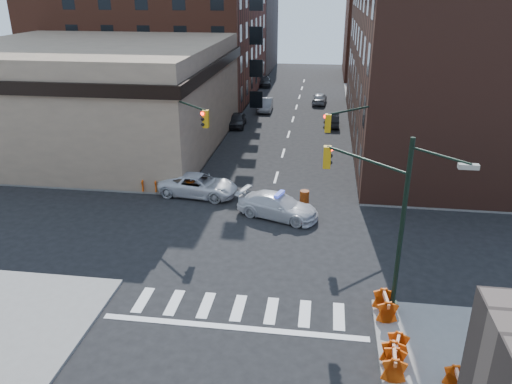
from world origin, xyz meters
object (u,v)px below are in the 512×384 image
(police_car, at_px, (278,206))
(pedestrian_b, at_px, (135,170))
(barricade_se_a, at_px, (385,306))
(barricade_nw_a, at_px, (150,185))
(pickup, at_px, (199,185))
(barrel_road, at_px, (304,198))
(parked_car_wnear, at_px, (237,120))
(pedestrian_a, at_px, (125,174))
(parked_car_wfar, at_px, (265,105))
(parked_car_enear, at_px, (332,119))
(barrel_bank, at_px, (191,188))

(police_car, bearing_deg, pedestrian_b, 86.73)
(barricade_se_a, height_order, barricade_nw_a, barricade_se_a)
(barricade_nw_a, bearing_deg, pickup, -2.38)
(pedestrian_b, distance_m, barrel_road, 12.83)
(parked_car_wnear, xyz_separation_m, barricade_nw_a, (-2.92, -18.47, -0.08))
(pedestrian_b, xyz_separation_m, barricade_nw_a, (1.78, -1.78, -0.37))
(barrel_road, relative_size, barricade_se_a, 0.81)
(pedestrian_a, height_order, barricade_nw_a, pedestrian_a)
(pedestrian_a, xyz_separation_m, pedestrian_b, (0.46, 0.76, 0.02))
(parked_car_wfar, distance_m, pedestrian_b, 25.03)
(pedestrian_a, height_order, pedestrian_b, pedestrian_b)
(pickup, bearing_deg, parked_car_wfar, 3.57)
(parked_car_wfar, relative_size, pedestrian_a, 2.69)
(police_car, relative_size, parked_car_enear, 1.26)
(police_car, relative_size, barrel_road, 4.80)
(pedestrian_a, bearing_deg, barrel_road, 19.39)
(parked_car_wfar, bearing_deg, police_car, -83.08)
(police_car, relative_size, barrel_bank, 4.68)
(parked_car_wnear, height_order, pedestrian_b, pedestrian_b)
(pickup, bearing_deg, barricade_nw_a, 98.54)
(pedestrian_b, relative_size, barricade_se_a, 1.24)
(barrel_road, xyz_separation_m, barricade_nw_a, (-10.79, 0.73, 0.07))
(parked_car_wnear, bearing_deg, police_car, -76.18)
(parked_car_wfar, xyz_separation_m, barrel_road, (5.84, -26.62, -0.18))
(parked_car_wfar, xyz_separation_m, barrel_bank, (-2.03, -26.00, -0.16))
(pickup, xyz_separation_m, parked_car_wnear, (-0.54, 18.37, -0.06))
(parked_car_wfar, xyz_separation_m, pedestrian_b, (-6.73, -24.11, 0.26))
(pedestrian_b, relative_size, barrel_bank, 1.50)
(police_car, distance_m, parked_car_wnear, 22.02)
(pickup, xyz_separation_m, barrel_bank, (-0.54, -0.20, -0.20))
(barrel_bank, xyz_separation_m, barricade_se_a, (11.94, -12.26, 0.10))
(parked_car_enear, distance_m, barricade_se_a, 32.57)
(pickup, height_order, parked_car_wnear, pickup)
(pickup, height_order, barrel_road, pickup)
(barricade_nw_a, bearing_deg, barrel_road, -7.89)
(parked_car_wfar, bearing_deg, barricade_se_a, -77.06)
(barricade_nw_a, bearing_deg, pedestrian_b, 130.87)
(pedestrian_a, xyz_separation_m, barrel_road, (13.03, -1.75, -0.42))
(barricade_se_a, bearing_deg, pedestrian_a, 46.74)
(pickup, bearing_deg, barrel_road, -89.53)
(parked_car_wnear, distance_m, parked_car_wfar, 7.69)
(barricade_nw_a, bearing_deg, parked_car_wfar, 75.13)
(barrel_road, bearing_deg, barrel_bank, 175.46)
(parked_car_enear, distance_m, pedestrian_a, 24.18)
(barrel_road, distance_m, barricade_nw_a, 10.82)
(pickup, height_order, parked_car_enear, pickup)
(parked_car_wnear, height_order, barrel_bank, parked_car_wnear)
(police_car, xyz_separation_m, parked_car_wfar, (-4.27, 28.53, -0.04))
(police_car, distance_m, barrel_road, 2.48)
(pedestrian_a, xyz_separation_m, barrel_bank, (5.16, -1.13, -0.40))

